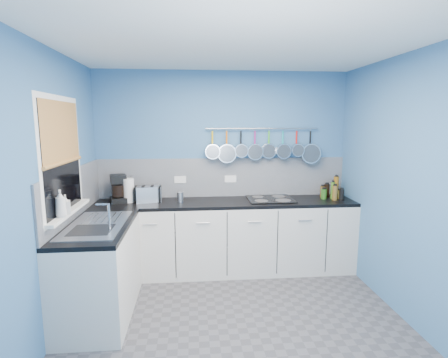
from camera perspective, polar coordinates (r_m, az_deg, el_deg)
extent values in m
cube|color=#47474C|center=(3.55, 2.04, -22.56)|extent=(3.20, 3.00, 0.02)
cube|color=white|center=(3.09, 2.33, 21.34)|extent=(3.20, 3.00, 0.02)
cube|color=teal|center=(4.56, -0.23, 1.55)|extent=(3.20, 0.02, 2.50)
cube|color=teal|center=(1.65, 9.01, -12.72)|extent=(3.20, 0.02, 2.50)
cube|color=teal|center=(3.29, -26.87, -2.50)|extent=(0.02, 3.00, 2.50)
cube|color=teal|center=(3.65, 28.13, -1.52)|extent=(0.02, 3.00, 2.50)
cube|color=#9FA0A6|center=(4.55, -0.21, 0.27)|extent=(3.20, 0.02, 0.50)
cube|color=#9FA0A6|center=(3.86, -23.21, -2.16)|extent=(0.02, 1.80, 0.50)
cube|color=silver|center=(4.45, 0.12, -9.52)|extent=(3.20, 0.60, 0.86)
cube|color=black|center=(4.33, 0.13, -3.87)|extent=(3.20, 0.60, 0.04)
cube|color=silver|center=(3.71, -19.57, -14.05)|extent=(0.60, 1.20, 0.86)
cube|color=black|center=(3.56, -19.97, -7.36)|extent=(0.60, 1.20, 0.04)
cube|color=white|center=(3.52, -24.92, 3.28)|extent=(0.01, 1.00, 1.10)
cube|color=black|center=(3.51, -24.84, 3.29)|extent=(0.01, 0.90, 1.00)
cube|color=#BA763C|center=(3.50, -24.97, 6.95)|extent=(0.01, 0.90, 0.55)
cube|color=white|center=(3.59, -23.98, -4.90)|extent=(0.10, 0.98, 0.03)
cube|color=silver|center=(3.55, -19.99, -6.99)|extent=(0.50, 0.95, 0.01)
cube|color=white|center=(4.53, -7.14, -0.11)|extent=(0.15, 0.01, 0.09)
cube|color=white|center=(4.55, 1.06, 0.01)|extent=(0.15, 0.01, 0.09)
cylinder|color=silver|center=(4.53, 6.21, 8.17)|extent=(1.45, 0.02, 0.02)
imported|color=white|center=(3.34, -25.09, -3.63)|extent=(0.11, 0.11, 0.24)
imported|color=white|center=(3.45, -24.40, -3.75)|extent=(0.10, 0.10, 0.17)
cylinder|color=white|center=(4.39, -15.25, -1.82)|extent=(0.14, 0.14, 0.29)
cube|color=silver|center=(4.36, -12.27, -2.42)|extent=(0.33, 0.24, 0.19)
cylinder|color=silver|center=(4.32, -7.13, -2.90)|extent=(0.08, 0.08, 0.12)
cube|color=black|center=(4.44, 7.54, -3.25)|extent=(0.56, 0.49, 0.01)
cylinder|color=#8C5914|center=(4.74, 17.77, -1.24)|extent=(0.06, 0.06, 0.27)
cylinder|color=black|center=(4.73, 16.39, -1.81)|extent=(0.07, 0.07, 0.17)
cylinder|color=brown|center=(4.71, 15.75, -1.99)|extent=(0.06, 0.06, 0.14)
cylinder|color=olive|center=(4.68, 18.31, -2.41)|extent=(0.06, 0.06, 0.11)
cylinder|color=#3F721E|center=(4.64, 17.28, -1.79)|extent=(0.05, 0.05, 0.21)
cylinder|color=#265919|center=(4.61, 15.95, -2.36)|extent=(0.07, 0.07, 0.13)
cylinder|color=black|center=(4.59, 18.60, -2.45)|extent=(0.06, 0.06, 0.14)
cylinder|color=brown|center=(4.57, 17.61, -2.17)|extent=(0.06, 0.06, 0.18)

